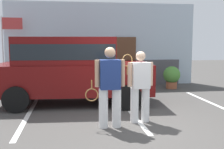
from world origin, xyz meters
The scene contains 10 objects.
ground_plane centered at (0.00, 0.00, 0.00)m, with size 40.00×40.00×0.00m, color #423F3D.
parking_stripe_0 centered at (-2.53, 1.50, 0.00)m, with size 0.12×4.40×0.01m, color silver.
parking_stripe_1 centered at (0.20, 1.50, 0.00)m, with size 0.12×4.40×0.01m, color silver.
parking_stripe_2 centered at (2.94, 1.50, 0.00)m, with size 0.12×4.40×0.01m, color silver.
house_frontage centered at (0.01, 6.00, 1.67)m, with size 8.13×0.40×3.55m.
parked_suv centered at (-1.38, 2.53, 1.15)m, with size 4.71×2.41×2.05m.
tennis_player_man centered at (-0.55, 0.00, 0.93)m, with size 0.92×0.28×1.80m.
tennis_player_woman centered at (0.22, 0.30, 0.89)m, with size 0.77×0.31×1.70m.
potted_plant_by_porch centered at (2.67, 4.69, 0.50)m, with size 0.69×0.69×0.91m.
flag_pole centered at (-3.82, 5.38, 2.01)m, with size 0.80×0.10×2.88m.
Camera 1 is at (-1.41, -5.98, 1.94)m, focal length 44.32 mm.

